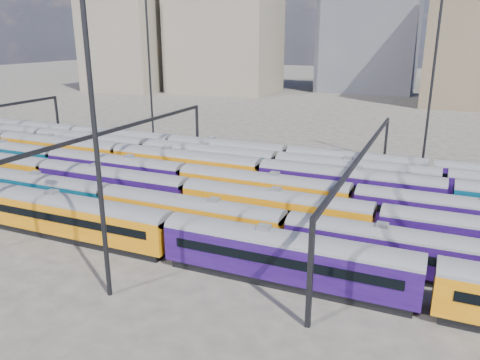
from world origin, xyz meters
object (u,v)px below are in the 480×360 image
at_px(rake_1, 401,247).
at_px(mast_2, 93,113).
at_px(rake_0, 171,231).
at_px(rake_2, 187,192).

relative_size(rake_1, mast_2, 5.35).
bearing_deg(rake_1, mast_2, -148.99).
relative_size(rake_0, rake_1, 0.92).
xyz_separation_m(rake_2, mast_2, (2.77, -17.00, 11.38)).
bearing_deg(rake_2, rake_1, -12.40).
distance_m(rake_0, mast_2, 13.31).
relative_size(rake_0, mast_2, 4.91).
bearing_deg(rake_2, rake_0, -68.11).
xyz_separation_m(rake_0, rake_2, (-4.02, 10.00, -0.12)).
distance_m(rake_0, rake_1, 19.37).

